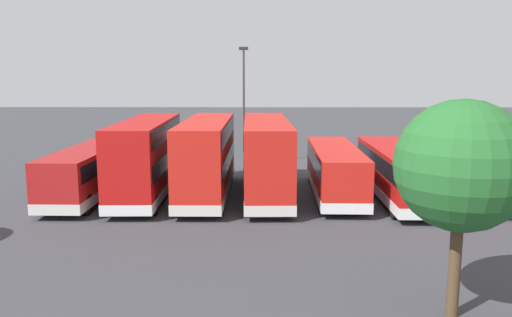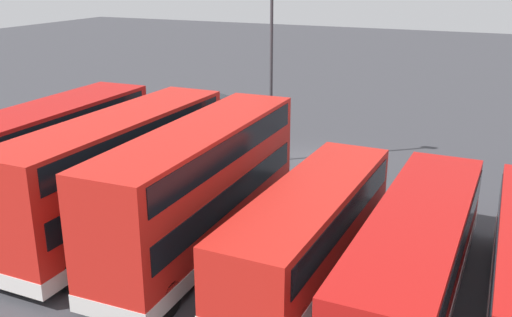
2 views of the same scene
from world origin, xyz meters
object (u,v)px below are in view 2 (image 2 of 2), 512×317
at_px(bus_single_deck_second, 417,252).
at_px(bus_double_decker_sixth, 45,160).
at_px(bus_double_decker_fifth, 121,171).
at_px(car_hatchback_silver, 210,109).
at_px(lamp_post_tall, 271,60).
at_px(bus_double_decker_fourth, 202,184).
at_px(bus_single_deck_third, 310,226).

xyz_separation_m(bus_single_deck_second, bus_double_decker_sixth, (14.69, -0.24, 0.83)).
xyz_separation_m(bus_double_decker_fifth, bus_double_decker_sixth, (3.56, 0.17, -0.00)).
bearing_deg(bus_single_deck_second, bus_double_decker_sixth, -0.95).
relative_size(bus_double_decker_fifth, car_hatchback_silver, 2.37).
height_order(bus_double_decker_fifth, car_hatchback_silver, bus_double_decker_fifth).
bearing_deg(bus_double_decker_fifth, car_hatchback_silver, -72.18).
relative_size(car_hatchback_silver, lamp_post_tall, 0.52).
distance_m(bus_double_decker_fourth, bus_double_decker_sixth, 7.07).
height_order(bus_single_deck_third, car_hatchback_silver, bus_single_deck_third).
relative_size(bus_single_deck_third, bus_double_decker_fourth, 0.92).
distance_m(bus_double_decker_fourth, bus_double_decker_fifth, 3.51).
relative_size(bus_single_deck_third, lamp_post_tall, 1.14).
relative_size(bus_double_decker_fifth, lamp_post_tall, 1.23).
relative_size(bus_single_deck_third, car_hatchback_silver, 2.21).
bearing_deg(bus_single_deck_second, lamp_post_tall, -48.76).
bearing_deg(bus_double_decker_fifth, lamp_post_tall, -100.44).
height_order(bus_single_deck_second, car_hatchback_silver, bus_single_deck_second).
xyz_separation_m(bus_single_deck_second, bus_single_deck_third, (3.53, -0.44, -0.00)).
xyz_separation_m(bus_single_deck_third, car_hatchback_silver, (12.97, -16.70, -0.92)).
xyz_separation_m(bus_single_deck_second, bus_double_decker_fifth, (11.13, -0.41, 0.83)).
xyz_separation_m(bus_single_deck_third, bus_double_decker_fifth, (7.59, 0.03, 0.83)).
bearing_deg(bus_double_decker_sixth, lamp_post_tall, -117.78).
xyz_separation_m(bus_double_decker_sixth, lamp_post_tall, (-5.43, -10.32, 2.88)).
height_order(bus_single_deck_third, bus_double_decker_fourth, bus_double_decker_fourth).
bearing_deg(car_hatchback_silver, bus_double_decker_sixth, 96.13).
bearing_deg(bus_single_deck_third, bus_double_decker_fifth, 0.21).
relative_size(bus_single_deck_second, bus_double_decker_fourth, 1.01).
bearing_deg(car_hatchback_silver, bus_single_deck_third, 127.83).
distance_m(car_hatchback_silver, lamp_post_tall, 10.83).
bearing_deg(bus_single_deck_third, car_hatchback_silver, -52.17).
bearing_deg(bus_double_decker_sixth, car_hatchback_silver, -83.87).
distance_m(bus_single_deck_second, lamp_post_tall, 14.52).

